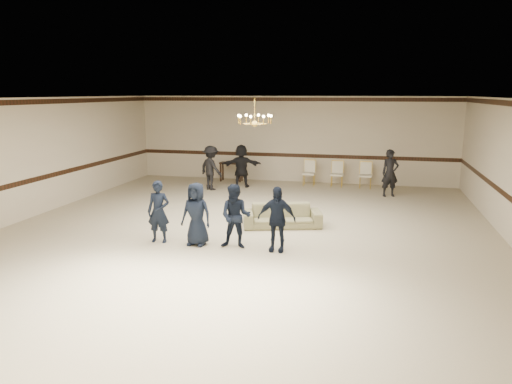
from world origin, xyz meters
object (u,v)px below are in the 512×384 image
boy_c (236,216)px  settee (282,216)px  banquet_chair_mid (337,174)px  banquet_chair_right (365,175)px  boy_a (159,212)px  console_table (231,172)px  boy_b (196,214)px  adult_mid (241,166)px  banquet_chair_left (309,173)px  adult_left (211,168)px  boy_d (277,219)px  chandelier (255,111)px  adult_right (390,173)px

boy_c → settee: 2.06m
banquet_chair_mid → banquet_chair_right: (1.00, 0.00, 0.00)m
banquet_chair_right → boy_a: bearing=-119.1°
boy_c → console_table: bearing=103.9°
boy_b → adult_mid: size_ratio=0.92×
boy_a → banquet_chair_mid: (3.42, 7.54, -0.25)m
banquet_chair_left → adult_mid: bearing=-157.4°
adult_mid → banquet_chair_mid: bearing=179.3°
boy_a → adult_left: (-0.80, 6.00, 0.06)m
boy_b → adult_left: 6.23m
boy_c → boy_a: bearing=176.8°
boy_d → adult_mid: adult_mid is taller
chandelier → boy_d: bearing=-65.6°
adult_right → adult_left: bearing=164.4°
boy_a → boy_c: size_ratio=1.00×
boy_a → banquet_chair_mid: bearing=61.8°
boy_c → banquet_chair_left: (0.62, 7.54, -0.25)m
banquet_chair_right → adult_left: bearing=-162.3°
chandelier → boy_c: bearing=-86.8°
adult_left → console_table: bearing=-65.8°
boy_d → console_table: bearing=113.9°
banquet_chair_left → console_table: (-3.00, 0.20, -0.09)m
adult_right → banquet_chair_left: (-2.78, 1.24, -0.31)m
settee → console_table: console_table is taller
boy_a → adult_left: bearing=93.8°
boy_a → adult_left: size_ratio=0.92×
settee → adult_right: bearing=41.4°
banquet_chair_right → console_table: 5.00m
console_table → boy_d: bearing=-61.3°
adult_left → adult_right: 6.01m
boy_c → boy_b: bearing=176.8°
boy_b → boy_c: 0.90m
boy_b → boy_c: (0.90, 0.00, 0.00)m
settee → adult_left: adult_left is taller
boy_c → settee: boy_c is taller
chandelier → adult_mid: chandelier is taller
chandelier → banquet_chair_right: (2.75, 5.28, -2.42)m
banquet_chair_left → banquet_chair_right: same height
boy_d → banquet_chair_left: size_ratio=1.55×
adult_mid → adult_right: size_ratio=1.00×
adult_mid → banquet_chair_left: size_ratio=1.69×
chandelier → banquet_chair_left: chandelier is taller
banquet_chair_left → adult_right: bearing=-21.3°
boy_d → console_table: boy_d is taller
boy_b → adult_right: adult_right is taller
chandelier → boy_b: 3.23m
boy_a → adult_left: adult_left is taller
banquet_chair_mid → banquet_chair_right: size_ratio=1.00×
console_table → boy_b: bearing=-73.4°
boy_d → adult_left: (-3.50, 6.00, 0.06)m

